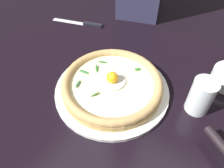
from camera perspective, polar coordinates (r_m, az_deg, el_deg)
ground_plane at (r=0.66m, az=3.27°, el=-2.08°), size 2.40×2.40×0.03m
pizza_plate at (r=0.63m, az=-0.00°, el=-1.58°), size 0.32×0.32×0.01m
pizza at (r=0.61m, az=-0.00°, el=-0.10°), size 0.28×0.28×0.06m
table_knife at (r=0.90m, az=-7.12°, el=15.32°), size 0.08×0.20×0.01m
drinking_glass at (r=0.61m, az=21.94°, el=-3.41°), size 0.06×0.06×0.10m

